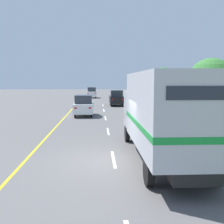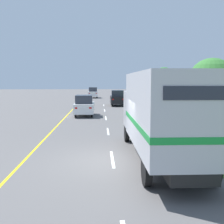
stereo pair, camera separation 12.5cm
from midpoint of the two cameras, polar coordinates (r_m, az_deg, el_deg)
The scene contains 16 objects.
ground_plane at distance 11.92m, azimuth 0.43°, elevation -9.81°, with size 200.00×200.00×0.00m, color #5B5959.
edge_line_yellow at distance 30.30m, azimuth -8.36°, elevation 0.01°, with size 0.12×69.91×0.01m, color yellow.
centre_dash_near at distance 12.13m, azimuth 0.38°, elevation -9.51°, with size 0.12×2.60×0.01m, color white.
centre_dash_mid_a at distance 18.56m, azimuth -0.64°, elevation -3.93°, with size 0.12×2.60×0.01m, color white.
centre_dash_mid_b at distance 25.08m, azimuth -1.12°, elevation -1.24°, with size 0.12×2.60×0.01m, color white.
centre_dash_far at distance 31.63m, azimuth -1.40°, elevation 0.34°, with size 0.12×2.60×0.01m, color white.
centre_dash_farthest at distance 38.20m, azimuth -1.59°, elevation 1.38°, with size 0.12×2.60×0.01m, color white.
horse_trailer_truck at distance 11.50m, azimuth 10.57°, elevation -0.20°, with size 2.50×8.82×3.63m.
lead_car_white at distance 26.64m, azimuth -5.50°, elevation 1.33°, with size 1.80×3.84×1.99m.
lead_car_black_ahead at distance 37.48m, azimuth 1.16°, elevation 2.86°, with size 1.80×3.91×2.08m.
lead_car_white_ahead at distance 54.92m, azimuth -3.80°, elevation 3.96°, with size 1.80×4.05×2.07m.
highway_sign at distance 19.96m, azimuth 15.67°, elevation 1.65°, with size 2.39×0.09×2.87m.
roadside_tree_near at distance 25.02m, azimuth 19.73°, elevation 5.81°, with size 3.94×3.94×5.22m.
roadside_tree_mid at distance 31.04m, azimuth 20.16°, elevation 5.60°, with size 3.47×3.47×4.87m.
roadside_tree_far at distance 37.29m, azimuth 10.59°, elevation 6.68°, with size 2.89×2.89×5.07m.
delineator_post at distance 13.82m, azimuth 17.31°, elevation -5.68°, with size 0.08×0.08×0.95m.
Camera 2 is at (-0.52, -11.44, 3.32)m, focal length 45.00 mm.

